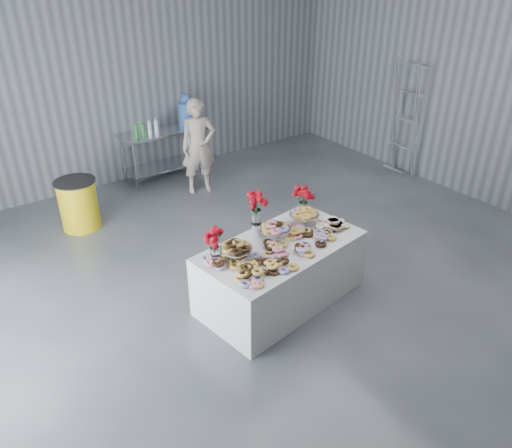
{
  "coord_description": "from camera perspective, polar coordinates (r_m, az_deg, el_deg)",
  "views": [
    {
      "loc": [
        -3.33,
        -3.58,
        3.68
      ],
      "look_at": [
        -0.43,
        0.43,
        0.92
      ],
      "focal_mm": 35.0,
      "sensor_mm": 36.0,
      "label": 1
    }
  ],
  "objects": [
    {
      "name": "drink_bottles",
      "position": [
        8.64,
        -12.44,
        10.71
      ],
      "size": [
        0.54,
        0.08,
        0.27
      ],
      "primitive_type": null,
      "color": "#268C33",
      "rests_on": "prep_table"
    },
    {
      "name": "danish_pile",
      "position": [
        5.99,
        8.91,
        0.15
      ],
      "size": [
        0.48,
        0.48,
        0.11
      ],
      "primitive_type": null,
      "color": "white",
      "rests_on": "display_table"
    },
    {
      "name": "cake_stand_mid",
      "position": [
        5.65,
        2.19,
        -0.43
      ],
      "size": [
        0.36,
        0.36,
        0.17
      ],
      "color": "silver",
      "rests_on": "display_table"
    },
    {
      "name": "cake_stand_left",
      "position": [
        5.29,
        -2.34,
        -2.67
      ],
      "size": [
        0.36,
        0.36,
        0.17
      ],
      "color": "silver",
      "rests_on": "display_table"
    },
    {
      "name": "donut_mounds",
      "position": [
        5.54,
        3.25,
        -2.22
      ],
      "size": [
        1.9,
        1.05,
        0.09
      ],
      "primitive_type": null,
      "rotation": [
        0.0,
        0.0,
        0.14
      ],
      "color": "#E5BC54",
      "rests_on": "display_table"
    },
    {
      "name": "water_jug",
      "position": [
        9.03,
        -7.98,
        12.66
      ],
      "size": [
        0.28,
        0.28,
        0.55
      ],
      "color": "#3F77D6",
      "rests_on": "prep_table"
    },
    {
      "name": "person",
      "position": [
        8.36,
        -6.58,
        8.78
      ],
      "size": [
        0.66,
        0.52,
        1.58
      ],
      "primitive_type": "imported",
      "rotation": [
        0.0,
        0.0,
        -0.28
      ],
      "color": "#CC8C93",
      "rests_on": "ground"
    },
    {
      "name": "prep_table",
      "position": [
        8.99,
        -10.57,
        8.8
      ],
      "size": [
        1.5,
        0.6,
        0.9
      ],
      "color": "silver",
      "rests_on": "ground"
    },
    {
      "name": "bouquet_left",
      "position": [
        5.16,
        -4.76,
        -1.58
      ],
      "size": [
        0.26,
        0.26,
        0.42
      ],
      "color": "white",
      "rests_on": "display_table"
    },
    {
      "name": "cake_stand_right",
      "position": [
        5.97,
        5.53,
        1.22
      ],
      "size": [
        0.36,
        0.36,
        0.17
      ],
      "color": "silver",
      "rests_on": "display_table"
    },
    {
      "name": "bouquet_center",
      "position": [
        5.59,
        0.05,
        2.07
      ],
      "size": [
        0.26,
        0.26,
        0.57
      ],
      "color": "silver",
      "rests_on": "display_table"
    },
    {
      "name": "stepladder",
      "position": [
        9.26,
        16.68,
        11.37
      ],
      "size": [
        0.54,
        0.51,
        2.07
      ],
      "primitive_type": null,
      "rotation": [
        0.0,
        -0.15,
        0.0
      ],
      "color": "silver",
      "rests_on": "ground"
    },
    {
      "name": "display_table",
      "position": [
        5.8,
        2.82,
        -5.56
      ],
      "size": [
        2.02,
        1.26,
        0.75
      ],
      "primitive_type": "cube",
      "rotation": [
        0.0,
        0.0,
        0.14
      ],
      "color": "silver",
      "rests_on": "ground"
    },
    {
      "name": "trash_barrel",
      "position": [
        7.73,
        -19.61,
        2.13
      ],
      "size": [
        0.59,
        0.59,
        0.75
      ],
      "rotation": [
        0.0,
        0.0,
        0.21
      ],
      "color": "yellow",
      "rests_on": "ground"
    },
    {
      "name": "bouquet_right",
      "position": [
        6.09,
        5.46,
        3.45
      ],
      "size": [
        0.26,
        0.26,
        0.42
      ],
      "color": "white",
      "rests_on": "display_table"
    },
    {
      "name": "ground",
      "position": [
        6.12,
        5.73,
        -7.96
      ],
      "size": [
        9.0,
        9.0,
        0.0
      ],
      "primitive_type": "plane",
      "color": "#393B40",
      "rests_on": "ground"
    },
    {
      "name": "room_walls",
      "position": [
        4.87,
        4.21,
        16.79
      ],
      "size": [
        8.04,
        9.04,
        4.02
      ],
      "color": "slate",
      "rests_on": "ground"
    }
  ]
}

